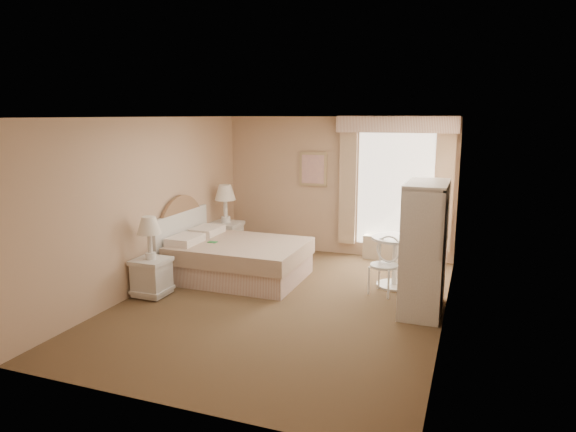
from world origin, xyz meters
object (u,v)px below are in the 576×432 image
at_px(bed, 234,257).
at_px(cafe_chair, 386,261).
at_px(armoire, 424,259).
at_px(nightstand_near, 151,267).
at_px(round_table, 395,253).
at_px(nightstand_far, 226,229).

distance_m(bed, cafe_chair, 2.37).
bearing_deg(armoire, bed, 172.39).
bearing_deg(armoire, nightstand_near, -168.16).
bearing_deg(nightstand_near, cafe_chair, 22.58).
xyz_separation_m(round_table, cafe_chair, (-0.08, -0.34, -0.02)).
relative_size(nightstand_far, cafe_chair, 1.54).
xyz_separation_m(nightstand_far, cafe_chair, (3.08, -1.02, -0.00)).
bearing_deg(cafe_chair, nightstand_far, 179.12).
bearing_deg(nightstand_near, nightstand_far, 90.00).
distance_m(round_table, armoire, 1.01).
bearing_deg(round_table, armoire, -60.04).
distance_m(cafe_chair, armoire, 0.80).
xyz_separation_m(round_table, armoire, (0.49, -0.86, 0.20)).
bearing_deg(bed, nightstand_near, -121.61).
relative_size(bed, cafe_chair, 2.48).
height_order(nightstand_far, armoire, armoire).
relative_size(bed, nightstand_near, 1.82).
distance_m(nightstand_near, armoire, 3.74).
height_order(round_table, armoire, armoire).
xyz_separation_m(nightstand_far, round_table, (3.16, -0.68, 0.02)).
height_order(bed, armoire, armoire).
bearing_deg(nightstand_far, cafe_chair, -18.35).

